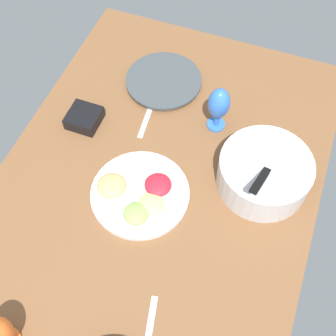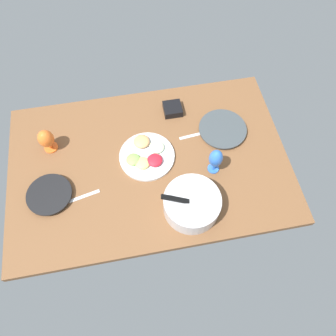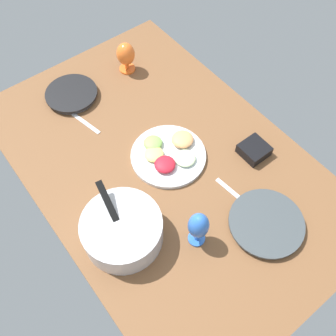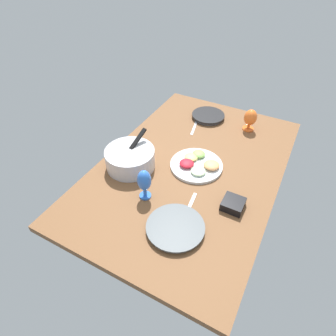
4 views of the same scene
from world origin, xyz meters
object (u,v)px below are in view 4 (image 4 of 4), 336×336
object	(u,v)px
dinner_plate_right	(208,116)
fruit_platter	(197,164)
dinner_plate_left	(175,228)
hurricane_glass_orange	(250,118)
square_bowl_black	(233,204)
mixing_bowl	(130,158)
hurricane_glass_blue	(144,182)

from	to	relation	value
dinner_plate_right	fruit_platter	distance (cm)	57.35
dinner_plate_left	fruit_platter	distance (cm)	48.89
dinner_plate_left	hurricane_glass_orange	world-z (taller)	hurricane_glass_orange
square_bowl_black	dinner_plate_right	bearing A→B (deg)	30.44
dinner_plate_left	dinner_plate_right	xyz separation A→B (cm)	(103.25, 24.78, 0.12)
dinner_plate_left	hurricane_glass_orange	distance (cm)	102.86
fruit_platter	hurricane_glass_orange	world-z (taller)	hurricane_glass_orange
dinner_plate_left	mixing_bowl	xyz separation A→B (cm)	(29.35, 45.50, 4.92)
dinner_plate_right	fruit_platter	world-z (taller)	fruit_platter
hurricane_glass_blue	square_bowl_black	world-z (taller)	hurricane_glass_blue
hurricane_glass_blue	mixing_bowl	bearing A→B (deg)	50.27
hurricane_glass_blue	hurricane_glass_orange	bearing A→B (deg)	-18.90
fruit_platter	square_bowl_black	world-z (taller)	fruit_platter
mixing_bowl	hurricane_glass_blue	size ratio (longest dim) A/B	1.67
dinner_plate_right	fruit_platter	bearing A→B (deg)	-164.71
dinner_plate_right	hurricane_glass_blue	size ratio (longest dim) A/B	1.33
mixing_bowl	fruit_platter	xyz separation A→B (cm)	(18.58, -35.84, -4.60)
fruit_platter	square_bowl_black	size ratio (longest dim) A/B	2.89
fruit_platter	dinner_plate_left	bearing A→B (deg)	-168.61
mixing_bowl	hurricane_glass_orange	distance (cm)	89.65
dinner_plate_right	fruit_platter	size ratio (longest dim) A/B	0.77
mixing_bowl	hurricane_glass_orange	world-z (taller)	mixing_bowl
hurricane_glass_orange	hurricane_glass_blue	bearing A→B (deg)	161.10
hurricane_glass_blue	dinner_plate_left	bearing A→B (deg)	-115.91
mixing_bowl	hurricane_glass_blue	distance (cm)	27.72
dinner_plate_right	hurricane_glass_orange	bearing A→B (deg)	-91.63
hurricane_glass_blue	square_bowl_black	xyz separation A→B (cm)	(15.06, -44.56, -8.65)
fruit_platter	hurricane_glass_orange	size ratio (longest dim) A/B	2.04
hurricane_glass_blue	square_bowl_black	size ratio (longest dim) A/B	1.66
square_bowl_black	dinner_plate_left	bearing A→B (deg)	143.37
dinner_plate_left	square_bowl_black	world-z (taller)	square_bowl_black
mixing_bowl	dinner_plate_left	bearing A→B (deg)	-122.82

